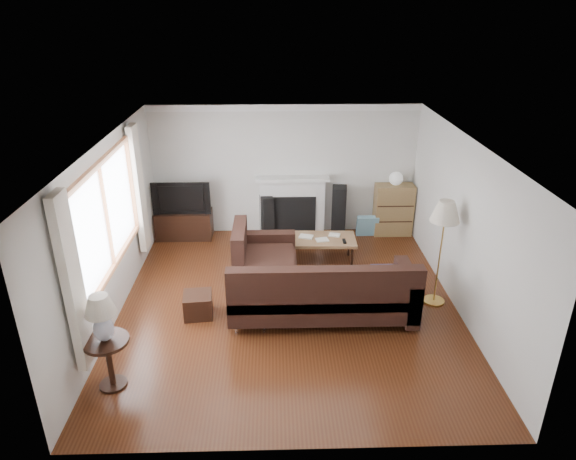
{
  "coord_description": "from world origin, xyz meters",
  "views": [
    {
      "loc": [
        -0.2,
        -6.62,
        4.21
      ],
      "look_at": [
        0.0,
        0.3,
        1.1
      ],
      "focal_mm": 32.0,
      "sensor_mm": 36.0,
      "label": 1
    }
  ],
  "objects_px": {
    "bookshelf": "(393,210)",
    "floor_lamp": "(440,254)",
    "side_table": "(110,363)",
    "sectional_sofa": "(322,288)",
    "coffee_table": "(321,250)",
    "tv_stand": "(184,224)"
  },
  "relations": [
    {
      "from": "bookshelf",
      "to": "floor_lamp",
      "type": "height_order",
      "value": "floor_lamp"
    },
    {
      "from": "floor_lamp",
      "to": "side_table",
      "type": "distance_m",
      "value": 4.73
    },
    {
      "from": "sectional_sofa",
      "to": "side_table",
      "type": "distance_m",
      "value": 2.98
    },
    {
      "from": "sectional_sofa",
      "to": "coffee_table",
      "type": "distance_m",
      "value": 1.71
    },
    {
      "from": "sectional_sofa",
      "to": "side_table",
      "type": "height_order",
      "value": "sectional_sofa"
    },
    {
      "from": "bookshelf",
      "to": "floor_lamp",
      "type": "distance_m",
      "value": 2.54
    },
    {
      "from": "floor_lamp",
      "to": "side_table",
      "type": "xyz_separation_m",
      "value": [
        -4.37,
        -1.74,
        -0.49
      ]
    },
    {
      "from": "floor_lamp",
      "to": "bookshelf",
      "type": "bearing_deg",
      "value": 92.63
    },
    {
      "from": "side_table",
      "to": "floor_lamp",
      "type": "bearing_deg",
      "value": 21.68
    },
    {
      "from": "tv_stand",
      "to": "coffee_table",
      "type": "relative_size",
      "value": 0.91
    },
    {
      "from": "tv_stand",
      "to": "side_table",
      "type": "distance_m",
      "value": 4.21
    },
    {
      "from": "bookshelf",
      "to": "sectional_sofa",
      "type": "xyz_separation_m",
      "value": [
        -1.64,
        -2.84,
        -0.04
      ]
    },
    {
      "from": "tv_stand",
      "to": "floor_lamp",
      "type": "relative_size",
      "value": 0.65
    },
    {
      "from": "tv_stand",
      "to": "side_table",
      "type": "bearing_deg",
      "value": -92.88
    },
    {
      "from": "tv_stand",
      "to": "floor_lamp",
      "type": "distance_m",
      "value": 4.87
    },
    {
      "from": "bookshelf",
      "to": "coffee_table",
      "type": "height_order",
      "value": "bookshelf"
    },
    {
      "from": "tv_stand",
      "to": "bookshelf",
      "type": "distance_m",
      "value": 4.05
    },
    {
      "from": "tv_stand",
      "to": "floor_lamp",
      "type": "bearing_deg",
      "value": -30.7
    },
    {
      "from": "coffee_table",
      "to": "side_table",
      "type": "distance_m",
      "value": 4.15
    },
    {
      "from": "bookshelf",
      "to": "sectional_sofa",
      "type": "height_order",
      "value": "bookshelf"
    },
    {
      "from": "tv_stand",
      "to": "bookshelf",
      "type": "xyz_separation_m",
      "value": [
        4.04,
        0.05,
        0.24
      ]
    },
    {
      "from": "side_table",
      "to": "coffee_table",
      "type": "bearing_deg",
      "value": 48.32
    }
  ]
}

